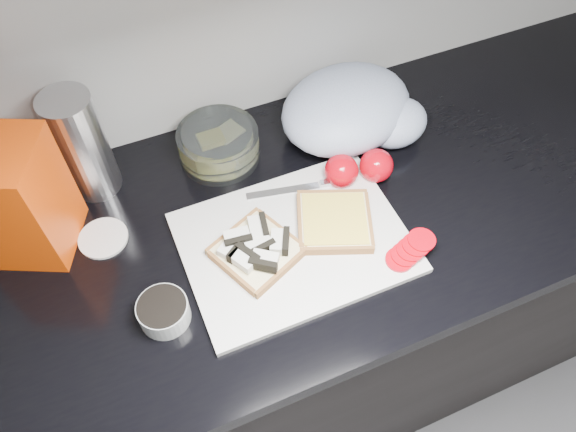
% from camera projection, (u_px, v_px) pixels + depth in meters
% --- Properties ---
extents(base_cabinet, '(3.50, 0.60, 0.86)m').
position_uv_depth(base_cabinet, '(262.00, 331.00, 1.43)').
color(base_cabinet, black).
rests_on(base_cabinet, ground).
extents(countertop, '(3.50, 0.64, 0.04)m').
position_uv_depth(countertop, '(254.00, 232.00, 1.07)').
color(countertop, black).
rests_on(countertop, base_cabinet).
extents(cutting_board, '(0.40, 0.30, 0.01)m').
position_uv_depth(cutting_board, '(294.00, 242.00, 1.02)').
color(cutting_board, silver).
rests_on(cutting_board, countertop).
extents(bread_left, '(0.18, 0.18, 0.04)m').
position_uv_depth(bread_left, '(256.00, 250.00, 0.99)').
color(bread_left, beige).
rests_on(bread_left, cutting_board).
extents(bread_right, '(0.18, 0.18, 0.02)m').
position_uv_depth(bread_right, '(334.00, 221.00, 1.03)').
color(bread_right, beige).
rests_on(bread_right, cutting_board).
extents(tomato_slices, '(0.11, 0.08, 0.02)m').
position_uv_depth(tomato_slices, '(410.00, 250.00, 0.99)').
color(tomato_slices, '#B60410').
rests_on(tomato_slices, cutting_board).
extents(knife, '(0.21, 0.06, 0.01)m').
position_uv_depth(knife, '(314.00, 185.00, 1.09)').
color(knife, '#B9B8BD').
rests_on(knife, cutting_board).
extents(seed_tub, '(0.09, 0.09, 0.04)m').
position_uv_depth(seed_tub, '(163.00, 311.00, 0.92)').
color(seed_tub, '#A4A9A9').
rests_on(seed_tub, countertop).
extents(tub_lid, '(0.10, 0.10, 0.01)m').
position_uv_depth(tub_lid, '(103.00, 238.00, 1.03)').
color(tub_lid, silver).
rests_on(tub_lid, countertop).
extents(glass_bowl, '(0.16, 0.16, 0.07)m').
position_uv_depth(glass_bowl, '(219.00, 145.00, 1.13)').
color(glass_bowl, silver).
rests_on(glass_bowl, countertop).
extents(bread_bag, '(0.20, 0.19, 0.24)m').
position_uv_depth(bread_bag, '(13.00, 199.00, 0.94)').
color(bread_bag, '#D13F03').
rests_on(bread_bag, countertop).
extents(steel_canister, '(0.09, 0.09, 0.22)m').
position_uv_depth(steel_canister, '(82.00, 146.00, 1.02)').
color(steel_canister, silver).
rests_on(steel_canister, countertop).
extents(grocery_bag, '(0.33, 0.29, 0.13)m').
position_uv_depth(grocery_bag, '(353.00, 110.00, 1.15)').
color(grocery_bag, '#ADB9D6').
rests_on(grocery_bag, countertop).
extents(whole_tomatoes, '(0.14, 0.08, 0.07)m').
position_uv_depth(whole_tomatoes, '(359.00, 168.00, 1.09)').
color(whole_tomatoes, '#B60410').
rests_on(whole_tomatoes, countertop).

